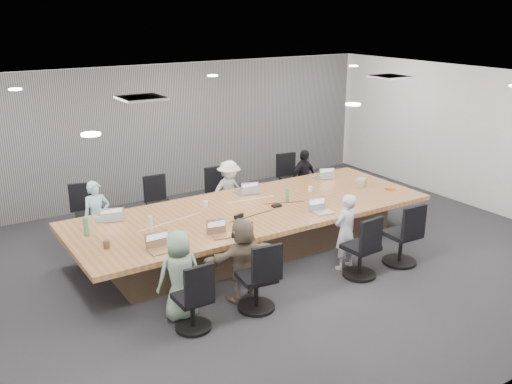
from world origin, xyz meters
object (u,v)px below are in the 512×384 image
person_5 (243,259)px  snack_packet (390,188)px  mug_brown (106,244)px  canvas_bag (361,182)px  laptop_2 (244,192)px  person_3 (303,178)px  stapler (239,216)px  person_2 (229,192)px  laptop_3 (320,177)px  chair_4 (192,303)px  laptop_4 (162,250)px  chair_2 (220,199)px  chair_0 (91,220)px  laptop_5 (223,236)px  chair_7 (401,239)px  person_6 (346,232)px  laptop_6 (323,213)px  laptop_0 (107,218)px  bottle_clear (151,222)px  conference_table (253,228)px  chair_1 (161,209)px  bottle_green_left (86,226)px  chair_6 (360,252)px  person_4 (180,275)px  person_0 (97,217)px  chair_3 (293,183)px  bottle_green_right (287,195)px

person_5 → snack_packet: 3.77m
mug_brown → canvas_bag: 4.92m
laptop_2 → person_3: 1.82m
person_3 → stapler: person_3 is taller
person_2 → laptop_3: (1.73, -0.55, 0.15)m
chair_4 → laptop_4: 0.98m
canvas_bag → chair_2: bearing=139.8°
chair_0 → laptop_2: bearing=171.7°
laptop_5 → canvas_bag: bearing=24.3°
chair_7 → person_6: 0.94m
person_5 → laptop_6: 1.93m
laptop_6 → snack_packet: 1.84m
snack_packet → canvas_bag: bearing=123.7°
chair_2 → laptop_0: 2.69m
laptop_2 → bottle_clear: bottle_clear is taller
conference_table → chair_1: 1.93m
laptop_3 → chair_1: bearing=-4.7°
laptop_2 → person_6: bearing=113.0°
mug_brown → snack_packet: mug_brown is taller
laptop_4 → bottle_green_left: (-0.70, 1.10, 0.13)m
conference_table → chair_0: bearing=142.1°
snack_packet → chair_2: bearing=137.1°
conference_table → laptop_5: 1.33m
person_5 → canvas_bag: bearing=-158.5°
laptop_5 → snack_packet: bearing=16.5°
laptop_2 → laptop_5: bearing=59.7°
laptop_6 → stapler: stapler is taller
chair_6 → person_4: (-2.79, 0.35, 0.21)m
person_3 → chair_4: bearing=-153.6°
laptop_0 → laptop_6: same height
chair_4 → chair_7: size_ratio=0.86×
conference_table → laptop_0: size_ratio=16.76×
person_0 → bottle_clear: bearing=-70.6°
chair_7 → bottle_clear: size_ratio=4.19×
chair_7 → laptop_4: size_ratio=2.40×
chair_1 → chair_3: bearing=-176.8°
chair_1 → laptop_6: 3.07m
person_0 → chair_1: bearing=17.0°
person_3 → person_6: size_ratio=0.98×
laptop_2 → bottle_green_right: (0.36, -0.82, 0.11)m
laptop_5 → mug_brown: size_ratio=2.67×
laptop_2 → mug_brown: mug_brown is taller
person_3 → laptop_6: size_ratio=3.93×
chair_2 → bottle_green_left: bearing=27.0°
person_4 → conference_table: bearing=-140.6°
person_4 → mug_brown: size_ratio=11.00×
chair_0 → bottle_green_left: (-0.46, -1.40, 0.44)m
chair_0 → person_6: (3.03, -3.05, 0.17)m
bottle_green_left → canvas_bag: bearing=-3.6°
person_3 → bottle_green_right: 1.96m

